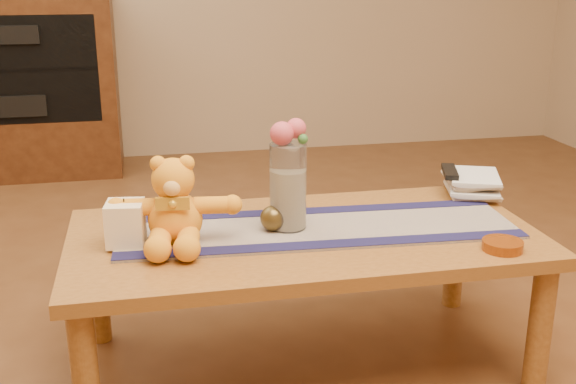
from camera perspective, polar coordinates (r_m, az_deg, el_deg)
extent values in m
plane|color=#4F2D16|center=(2.32, 1.25, -13.72)|extent=(5.50, 5.50, 0.00)
cube|color=brown|center=(2.12, 1.32, -3.77)|extent=(1.40, 0.70, 0.04)
cylinder|color=brown|center=(1.93, -16.14, -14.46)|extent=(0.07, 0.07, 0.41)
cylinder|color=brown|center=(2.21, 19.80, -10.47)|extent=(0.07, 0.07, 0.41)
cylinder|color=brown|center=(2.44, -15.28, -7.24)|extent=(0.07, 0.07, 0.41)
cylinder|color=brown|center=(2.66, 13.42, -4.89)|extent=(0.07, 0.07, 0.41)
cube|color=#231C4E|center=(2.14, 2.42, -2.94)|extent=(1.22, 0.42, 0.01)
cube|color=#15143D|center=(2.00, 3.21, -4.25)|extent=(1.20, 0.13, 0.00)
cube|color=#15143D|center=(2.27, 1.72, -1.54)|extent=(1.20, 0.13, 0.00)
cube|color=#FEE7BB|center=(2.04, -13.08, -2.50)|extent=(0.12, 0.12, 0.12)
cylinder|color=black|center=(2.01, -13.21, -0.69)|extent=(0.00, 0.00, 0.01)
cylinder|color=silver|center=(2.09, 0.00, 0.45)|extent=(0.11, 0.11, 0.26)
cylinder|color=beige|center=(2.10, 0.00, -0.57)|extent=(0.09, 0.09, 0.18)
sphere|color=#C44552|center=(2.03, -0.50, 4.78)|extent=(0.07, 0.07, 0.07)
sphere|color=#C44552|center=(2.05, 0.65, 5.20)|extent=(0.06, 0.06, 0.06)
sphere|color=#4E5DA9|center=(2.08, 0.07, 4.91)|extent=(0.04, 0.04, 0.04)
sphere|color=#4E5DA9|center=(2.06, -0.94, 4.55)|extent=(0.04, 0.04, 0.04)
sphere|color=#33662D|center=(2.04, 1.22, 4.33)|extent=(0.03, 0.03, 0.03)
sphere|color=#4A3918|center=(2.09, -1.24, -2.14)|extent=(0.08, 0.08, 0.08)
imported|color=beige|center=(2.53, 12.88, 0.07)|extent=(0.22, 0.26, 0.02)
imported|color=beige|center=(2.52, 13.04, 0.45)|extent=(0.24, 0.27, 0.02)
imported|color=beige|center=(2.52, 12.80, 0.92)|extent=(0.21, 0.25, 0.02)
imported|color=beige|center=(2.51, 13.07, 1.29)|extent=(0.23, 0.27, 0.02)
cube|color=black|center=(2.49, 13.02, 1.63)|extent=(0.09, 0.17, 0.02)
cylinder|color=#BF5914|center=(2.07, 17.05, -4.18)|extent=(0.15, 0.15, 0.03)
cube|color=#32180B|center=(4.51, -21.45, 8.17)|extent=(1.20, 0.50, 1.10)
cube|color=black|center=(4.27, -22.09, 9.11)|extent=(1.02, 0.03, 0.61)
cube|color=#32180B|center=(4.35, -21.91, 9.28)|extent=(1.02, 0.20, 0.02)
cube|color=black|center=(4.35, -22.17, 11.89)|extent=(0.42, 0.28, 0.10)
cube|color=black|center=(4.40, -21.57, 6.77)|extent=(0.42, 0.28, 0.12)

